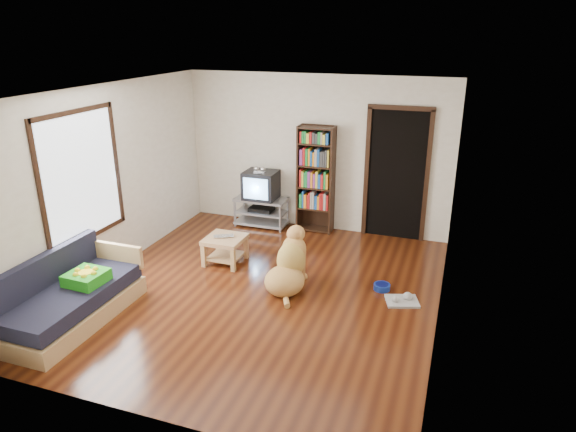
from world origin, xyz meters
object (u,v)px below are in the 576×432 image
(tv_stand, at_px, (261,211))
(sofa, at_px, (70,300))
(coffee_table, at_px, (225,245))
(dog, at_px, (289,266))
(green_cushion, at_px, (86,278))
(crt_tv, at_px, (261,184))
(laptop, at_px, (224,237))
(bookshelf, at_px, (316,174))
(dog_bowl, at_px, (382,287))
(grey_rag, at_px, (402,301))

(tv_stand, height_order, sofa, sofa)
(sofa, distance_m, coffee_table, 2.29)
(dog, bearing_deg, tv_stand, 120.97)
(green_cushion, height_order, crt_tv, crt_tv)
(laptop, bearing_deg, dog, -47.39)
(dog, bearing_deg, green_cushion, -145.13)
(sofa, bearing_deg, crt_tv, 75.07)
(crt_tv, height_order, sofa, crt_tv)
(bookshelf, height_order, coffee_table, bookshelf)
(laptop, relative_size, dog_bowl, 1.35)
(green_cushion, distance_m, tv_stand, 3.56)
(bookshelf, bearing_deg, crt_tv, -175.68)
(bookshelf, distance_m, dog, 2.24)
(tv_stand, bearing_deg, dog_bowl, -34.94)
(green_cushion, relative_size, bookshelf, 0.23)
(tv_stand, bearing_deg, crt_tv, 90.00)
(coffee_table, bearing_deg, bookshelf, 62.28)
(tv_stand, bearing_deg, laptop, -87.73)
(tv_stand, xyz_separation_m, crt_tv, (0.00, 0.02, 0.47))
(dog_bowl, relative_size, dog, 0.21)
(tv_stand, bearing_deg, coffee_table, -87.69)
(crt_tv, bearing_deg, grey_rag, -35.82)
(crt_tv, bearing_deg, laptop, -87.76)
(laptop, height_order, dog, dog)
(dog_bowl, height_order, dog, dog)
(grey_rag, bearing_deg, coffee_table, 172.76)
(coffee_table, bearing_deg, laptop, -90.00)
(crt_tv, relative_size, dog, 0.56)
(dog_bowl, bearing_deg, grey_rag, -39.81)
(crt_tv, bearing_deg, dog_bowl, -35.29)
(laptop, distance_m, coffee_table, 0.14)
(bookshelf, height_order, dog, bookshelf)
(tv_stand, relative_size, coffee_table, 1.64)
(crt_tv, height_order, bookshelf, bookshelf)
(grey_rag, height_order, tv_stand, tv_stand)
(dog_bowl, height_order, sofa, sofa)
(bookshelf, bearing_deg, green_cushion, -116.92)
(tv_stand, relative_size, crt_tv, 1.55)
(bookshelf, distance_m, sofa, 4.26)
(dog_bowl, relative_size, coffee_table, 0.40)
(crt_tv, distance_m, coffee_table, 1.68)
(laptop, distance_m, crt_tv, 1.68)
(grey_rag, relative_size, tv_stand, 0.44)
(crt_tv, height_order, coffee_table, crt_tv)
(crt_tv, bearing_deg, coffee_table, -87.72)
(coffee_table, height_order, dog, dog)
(grey_rag, distance_m, crt_tv, 3.41)
(tv_stand, bearing_deg, sofa, -105.02)
(grey_rag, height_order, dog, dog)
(crt_tv, xyz_separation_m, dog, (1.21, -2.04, -0.44))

